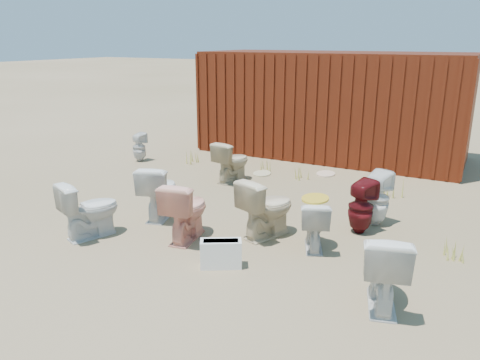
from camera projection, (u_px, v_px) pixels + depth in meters
The scene contains 22 objects.
ground at pixel (221, 225), 7.03m from camera, with size 100.00×100.00×0.00m, color brown.
shipping_container at pixel (332, 104), 11.07m from camera, with size 6.00×2.40×2.40m, color #531B0D.
toilet_front_a at pixel (159, 191), 7.24m from camera, with size 0.48×0.84×0.86m, color white.
toilet_front_pink at pixel (186, 210), 6.45m from camera, with size 0.47×0.83×0.85m, color #FBA791.
toilet_front_c at pixel (90, 209), 6.53m from camera, with size 0.45×0.80×0.81m, color silver.
toilet_front_maroon at pixel (361, 207), 6.66m from camera, with size 0.35×0.36×0.79m, color #540E12.
toilet_front_e at pixel (384, 268), 4.81m from camera, with size 0.47×0.83×0.85m, color white.
toilet_back_a at pixel (139, 147), 10.63m from camera, with size 0.29×0.30×0.65m, color silver.
toilet_back_beige_left at pixel (232, 161), 9.10m from camera, with size 0.45×0.78×0.80m, color #C7B792.
toilet_back_beige_right at pixel (267, 207), 6.54m from camera, with size 0.48×0.84×0.86m, color beige.
toilet_back_yellowlid at pixel (314, 224), 6.18m from camera, with size 0.38×0.67×0.68m, color silver.
toilet_back_e at pixel (377, 198), 6.95m from camera, with size 0.37×0.38×0.82m, color white.
yellow_lid at pixel (315, 199), 6.08m from camera, with size 0.35×0.43×0.03m, color gold.
loose_tank at pixel (221, 254), 5.70m from camera, with size 0.50×0.20×0.35m, color white.
loose_lid_near at pixel (326, 174), 9.66m from camera, with size 0.38×0.49×0.02m, color beige.
loose_lid_far at pixel (262, 174), 9.68m from camera, with size 0.36×0.47×0.02m, color #C3BB8E.
weed_clump_a at pixel (191, 156), 10.46m from camera, with size 0.36×0.36×0.34m, color #B9B44A.
weed_clump_b at pixel (302, 172), 9.27m from camera, with size 0.32×0.32×0.30m, color #B9B44A.
weed_clump_c at pixel (392, 188), 8.19m from camera, with size 0.36×0.36×0.37m, color #B9B44A.
weed_clump_d at pixel (268, 165), 9.95m from camera, with size 0.30×0.30×0.23m, color #B9B44A.
weed_clump_e at pixel (384, 174), 9.19m from camera, with size 0.34×0.34×0.29m, color #B9B44A.
weed_clump_f at pixel (455, 250), 5.95m from camera, with size 0.28×0.28×0.22m, color #B9B44A.
Camera 1 is at (3.35, -5.62, 2.69)m, focal length 35.00 mm.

